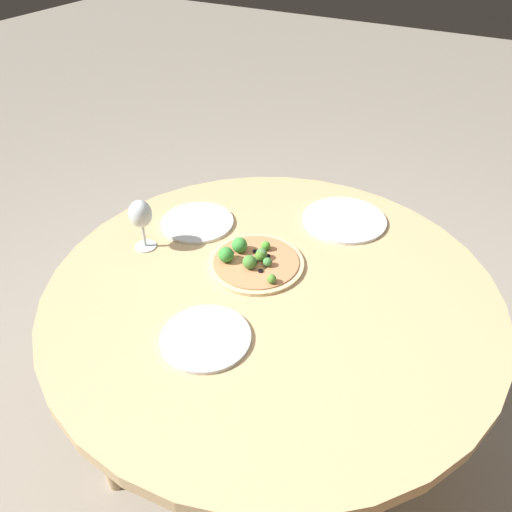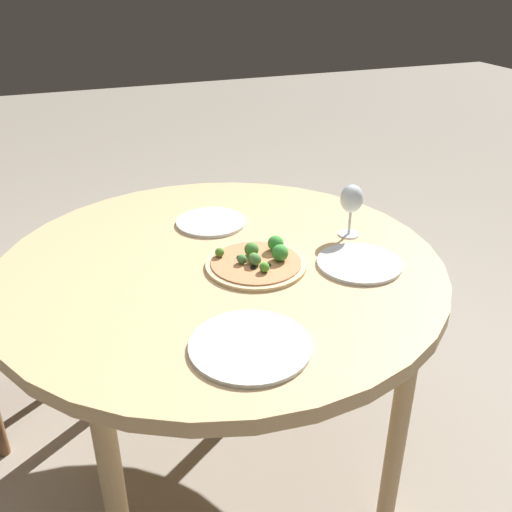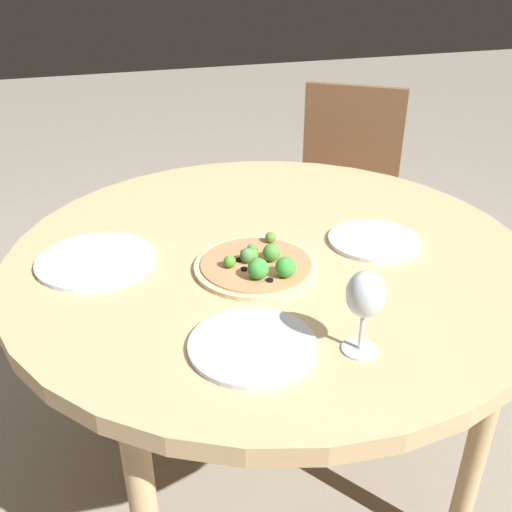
{
  "view_description": "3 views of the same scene",
  "coord_description": "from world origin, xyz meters",
  "views": [
    {
      "loc": [
        -0.44,
        0.87,
        1.58
      ],
      "look_at": [
        0.08,
        -0.06,
        0.76
      ],
      "focal_mm": 35.0,
      "sensor_mm": 36.0,
      "label": 1
    },
    {
      "loc": [
        -0.37,
        -1.26,
        1.44
      ],
      "look_at": [
        0.08,
        -0.06,
        0.76
      ],
      "focal_mm": 40.0,
      "sensor_mm": 36.0,
      "label": 2
    },
    {
      "loc": [
        1.07,
        -0.38,
        1.33
      ],
      "look_at": [
        0.08,
        -0.06,
        0.76
      ],
      "focal_mm": 40.0,
      "sensor_mm": 36.0,
      "label": 3
    }
  ],
  "objects": [
    {
      "name": "wine_glass",
      "position": [
        0.39,
        0.02,
        0.83
      ],
      "size": [
        0.06,
        0.06,
        0.15
      ],
      "color": "silver",
      "rests_on": "dining_table"
    },
    {
      "name": "ground_plane",
      "position": [
        0.0,
        0.0,
        0.0
      ],
      "size": [
        12.0,
        12.0,
        0.0
      ],
      "primitive_type": "plane",
      "color": "gray"
    },
    {
      "name": "plate_far",
      "position": [
        -0.05,
        -0.38,
        0.73
      ],
      "size": [
        0.25,
        0.25,
        0.01
      ],
      "color": "silver",
      "rests_on": "dining_table"
    },
    {
      "name": "plate_side",
      "position": [
        0.05,
        0.23,
        0.73
      ],
      "size": [
        0.21,
        0.21,
        0.01
      ],
      "color": "silver",
      "rests_on": "dining_table"
    },
    {
      "name": "pizza",
      "position": [
        0.09,
        -0.06,
        0.74
      ],
      "size": [
        0.26,
        0.26,
        0.06
      ],
      "color": "#DBBC89",
      "rests_on": "dining_table"
    },
    {
      "name": "plate_near",
      "position": [
        0.33,
        -0.15,
        0.73
      ],
      "size": [
        0.22,
        0.22,
        0.01
      ],
      "color": "silver",
      "rests_on": "dining_table"
    },
    {
      "name": "dining_table",
      "position": [
        0.0,
        0.0,
        0.67
      ],
      "size": [
        1.17,
        1.17,
        0.73
      ],
      "color": "tan",
      "rests_on": "ground_plane"
    }
  ]
}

